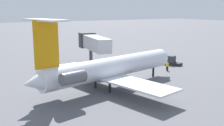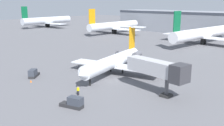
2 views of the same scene
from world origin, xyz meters
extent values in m
cube|color=#5B5B60|center=(0.00, 0.00, -0.05)|extent=(400.00, 400.00, 0.10)
cylinder|color=silver|center=(-2.55, 4.37, 3.13)|extent=(8.18, 23.42, 3.00)
cone|color=silver|center=(0.26, -7.78, 3.13)|extent=(3.27, 2.78, 2.85)
cone|color=silver|center=(-5.38, 16.62, 3.13)|extent=(3.07, 3.11, 2.55)
cube|color=silver|center=(3.17, 6.72, 1.93)|extent=(11.12, 6.63, 0.24)
cube|color=silver|center=(-8.71, 3.97, 1.93)|extent=(11.12, 6.63, 0.24)
cylinder|color=#595960|center=(-2.16, 13.36, 3.53)|extent=(2.18, 3.46, 1.50)
cylinder|color=#595960|center=(-6.84, 12.28, 3.53)|extent=(2.18, 3.46, 1.50)
cube|color=orange|center=(-4.95, 14.77, 7.53)|extent=(0.95, 3.17, 5.80)
cube|color=silver|center=(-4.95, 14.77, 10.33)|extent=(7.17, 3.87, 0.20)
cylinder|color=black|center=(-0.37, -5.05, 0.82)|extent=(0.36, 0.36, 1.63)
cylinder|color=black|center=(-1.44, 6.68, 0.82)|extent=(0.36, 0.36, 1.63)
cylinder|color=black|center=(-4.55, 5.96, 0.82)|extent=(0.36, 0.36, 1.63)
cube|color=#ADADB2|center=(11.51, 0.26, 4.89)|extent=(12.29, 4.30, 2.60)
cube|color=#333338|center=(17.07, -0.55, 4.89)|extent=(2.83, 3.51, 3.20)
cylinder|color=#4C4C51|center=(14.48, -0.17, 1.80)|extent=(0.70, 0.70, 3.59)
cube|color=#262626|center=(14.48, -0.17, 0.25)|extent=(1.80, 1.80, 0.50)
cube|color=black|center=(1.97, -10.29, 0.42)|extent=(0.26, 0.34, 0.85)
cube|color=yellow|center=(1.97, -10.29, 1.15)|extent=(0.29, 0.42, 0.60)
sphere|color=tan|center=(1.97, -10.29, 1.57)|extent=(0.24, 0.24, 0.24)
cube|color=#262628|center=(5.46, -14.76, 0.30)|extent=(4.23, 2.42, 0.60)
cube|color=#333842|center=(6.24, -14.55, 1.25)|extent=(2.69, 1.99, 1.30)
camera|label=1|loc=(-36.19, 23.72, 11.67)|focal=43.14mm
camera|label=2|loc=(37.11, -40.24, 16.91)|focal=42.14mm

